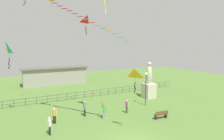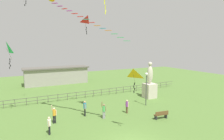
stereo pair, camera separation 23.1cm
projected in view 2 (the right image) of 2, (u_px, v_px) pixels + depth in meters
name	position (u px, v px, depth m)	size (l,w,h in m)	color
statue_monument	(150.00, 86.00, 26.74)	(1.58, 1.58, 5.17)	beige
lamppost	(146.00, 81.00, 23.07)	(0.36, 0.36, 4.15)	#38383D
park_bench	(161.00, 115.00, 19.01)	(1.54, 0.60, 0.85)	brown
person_0	(54.00, 114.00, 17.91)	(0.47, 0.29, 1.83)	black
person_2	(127.00, 106.00, 20.60)	(0.28, 0.45, 1.53)	brown
person_4	(49.00, 124.00, 15.62)	(0.29, 0.46, 1.56)	black
person_5	(85.00, 107.00, 19.79)	(0.30, 0.48, 1.64)	black
person_6	(104.00, 110.00, 19.06)	(0.47, 0.28, 1.81)	#99999E
kite_0	(88.00, 20.00, 20.67)	(1.26, 1.03, 2.03)	red
kite_3	(6.00, 49.00, 19.11)	(0.85, 1.03, 2.82)	#1EB759
kite_5	(133.00, 75.00, 15.02)	(0.99, 1.18, 2.00)	yellow
streamer_kite	(59.00, 2.00, 17.35)	(5.67, 6.29, 4.54)	yellow
waterfront_railing	(75.00, 95.00, 26.17)	(36.04, 0.06, 0.95)	#4C4742
pavilion_building	(57.00, 75.00, 36.52)	(12.26, 3.61, 3.32)	gray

